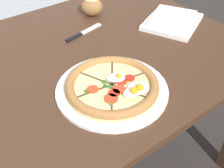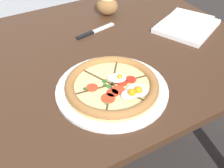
{
  "view_description": "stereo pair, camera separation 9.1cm",
  "coord_description": "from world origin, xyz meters",
  "px_view_note": "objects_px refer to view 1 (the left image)",
  "views": [
    {
      "loc": [
        -0.34,
        -0.79,
        1.37
      ],
      "look_at": [
        0.09,
        -0.24,
        0.79
      ],
      "focal_mm": 45.0,
      "sensor_mm": 36.0,
      "label": 1
    },
    {
      "loc": [
        -0.26,
        -0.84,
        1.37
      ],
      "look_at": [
        0.09,
        -0.24,
        0.79
      ],
      "focal_mm": 45.0,
      "sensor_mm": 36.0,
      "label": 2
    }
  ],
  "objects_px": {
    "dining_table": "(58,84)",
    "knife_main": "(84,33)",
    "pizza": "(112,86)",
    "bread_piece_near": "(92,6)",
    "napkin_folded": "(172,21)"
  },
  "relations": [
    {
      "from": "dining_table",
      "to": "bread_piece_near",
      "type": "bearing_deg",
      "value": 37.43
    },
    {
      "from": "pizza",
      "to": "bread_piece_near",
      "type": "xyz_separation_m",
      "value": [
        0.26,
        0.5,
        0.03
      ]
    },
    {
      "from": "napkin_folded",
      "to": "knife_main",
      "type": "bearing_deg",
      "value": 155.04
    },
    {
      "from": "dining_table",
      "to": "bread_piece_near",
      "type": "relative_size",
      "value": 12.28
    },
    {
      "from": "pizza",
      "to": "bread_piece_near",
      "type": "relative_size",
      "value": 2.95
    },
    {
      "from": "knife_main",
      "to": "napkin_folded",
      "type": "bearing_deg",
      "value": -36.22
    },
    {
      "from": "dining_table",
      "to": "pizza",
      "type": "distance_m",
      "value": 0.27
    },
    {
      "from": "dining_table",
      "to": "bread_piece_near",
      "type": "distance_m",
      "value": 0.45
    },
    {
      "from": "dining_table",
      "to": "knife_main",
      "type": "xyz_separation_m",
      "value": [
        0.22,
        0.14,
        0.09
      ]
    },
    {
      "from": "bread_piece_near",
      "to": "knife_main",
      "type": "bearing_deg",
      "value": -136.55
    },
    {
      "from": "napkin_folded",
      "to": "knife_main",
      "type": "distance_m",
      "value": 0.41
    },
    {
      "from": "pizza",
      "to": "bread_piece_near",
      "type": "height_order",
      "value": "bread_piece_near"
    },
    {
      "from": "dining_table",
      "to": "knife_main",
      "type": "distance_m",
      "value": 0.28
    },
    {
      "from": "napkin_folded",
      "to": "bread_piece_near",
      "type": "relative_size",
      "value": 2.58
    },
    {
      "from": "napkin_folded",
      "to": "knife_main",
      "type": "height_order",
      "value": "napkin_folded"
    }
  ]
}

